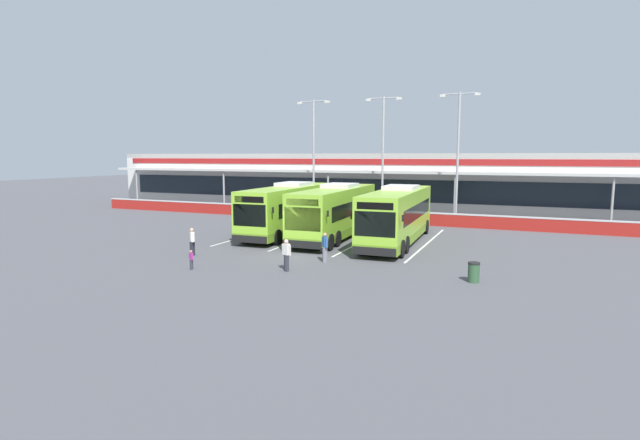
{
  "coord_description": "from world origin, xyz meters",
  "views": [
    {
      "loc": [
        12.2,
        -26.06,
        5.77
      ],
      "look_at": [
        -0.15,
        3.0,
        1.6
      ],
      "focal_mm": 27.41,
      "sensor_mm": 36.0,
      "label": 1
    }
  ],
  "objects": [
    {
      "name": "pedestrian_child",
      "position": [
        -3.36,
        -6.21,
        0.54
      ],
      "size": [
        0.31,
        0.25,
        1.0
      ],
      "color": "#33333D",
      "rests_on": "ground"
    },
    {
      "name": "red_barrier_wall",
      "position": [
        0.0,
        14.5,
        0.56
      ],
      "size": [
        60.0,
        0.4,
        1.1
      ],
      "color": "maroon",
      "rests_on": "ground"
    },
    {
      "name": "pedestrian_in_dark_coat",
      "position": [
        1.25,
        -4.61,
        0.87
      ],
      "size": [
        0.54,
        0.37,
        1.62
      ],
      "color": "#33333D",
      "rests_on": "ground"
    },
    {
      "name": "coach_bus_centre",
      "position": [
        4.4,
        5.41,
        1.79
      ],
      "size": [
        3.27,
        12.24,
        3.78
      ],
      "color": "#8CC633",
      "rests_on": "ground"
    },
    {
      "name": "lamp_post_centre",
      "position": [
        0.05,
        17.06,
        6.29
      ],
      "size": [
        3.24,
        0.28,
        11.0
      ],
      "color": "#9E9EA3",
      "rests_on": "ground"
    },
    {
      "name": "bay_stripe_west",
      "position": [
        -2.1,
        6.0,
        0.0
      ],
      "size": [
        0.14,
        13.0,
        0.01
      ],
      "primitive_type": "cube",
      "color": "silver",
      "rests_on": "ground"
    },
    {
      "name": "terminal_building",
      "position": [
        -0.0,
        26.91,
        3.01
      ],
      "size": [
        70.0,
        13.0,
        6.0
      ],
      "color": "silver",
      "rests_on": "ground"
    },
    {
      "name": "bay_stripe_mid_west",
      "position": [
        2.1,
        6.0,
        0.0
      ],
      "size": [
        0.14,
        13.0,
        0.01
      ],
      "primitive_type": "cube",
      "color": "silver",
      "rests_on": "ground"
    },
    {
      "name": "pedestrian_near_bin",
      "position": [
        -5.53,
        -3.31,
        0.87
      ],
      "size": [
        0.47,
        0.42,
        1.62
      ],
      "color": "black",
      "rests_on": "ground"
    },
    {
      "name": "lamp_post_west",
      "position": [
        -6.78,
        17.05,
        6.29
      ],
      "size": [
        3.24,
        0.28,
        11.0
      ],
      "color": "#9E9EA3",
      "rests_on": "ground"
    },
    {
      "name": "litter_bin",
      "position": [
        10.15,
        -3.19,
        0.47
      ],
      "size": [
        0.54,
        0.54,
        0.93
      ],
      "color": "#2D5133",
      "rests_on": "ground"
    },
    {
      "name": "coach_bus_leftmost",
      "position": [
        -3.99,
        6.17,
        1.79
      ],
      "size": [
        3.27,
        12.24,
        3.78
      ],
      "color": "#8CC633",
      "rests_on": "ground"
    },
    {
      "name": "ground_plane",
      "position": [
        0.0,
        0.0,
        0.0
      ],
      "size": [
        200.0,
        200.0,
        0.0
      ],
      "primitive_type": "plane",
      "color": "#4C4C51"
    },
    {
      "name": "coach_bus_left_centre",
      "position": [
        -0.15,
        5.8,
        1.79
      ],
      "size": [
        3.27,
        12.24,
        3.78
      ],
      "color": "#8CC633",
      "rests_on": "ground"
    },
    {
      "name": "bay_stripe_centre",
      "position": [
        6.3,
        6.0,
        0.0
      ],
      "size": [
        0.14,
        13.0,
        0.01
      ],
      "primitive_type": "cube",
      "color": "silver",
      "rests_on": "ground"
    },
    {
      "name": "bay_stripe_far_west",
      "position": [
        -6.3,
        6.0,
        0.0
      ],
      "size": [
        0.14,
        13.0,
        0.01
      ],
      "primitive_type": "cube",
      "color": "silver",
      "rests_on": "ground"
    },
    {
      "name": "lamp_post_east",
      "position": [
        6.7,
        16.54,
        6.29
      ],
      "size": [
        3.24,
        0.28,
        11.0
      ],
      "color": "#9E9EA3",
      "rests_on": "ground"
    },
    {
      "name": "pedestrian_with_handbag",
      "position": [
        2.21,
        -1.89,
        0.86
      ],
      "size": [
        0.55,
        0.59,
        1.62
      ],
      "color": "slate",
      "rests_on": "ground"
    }
  ]
}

